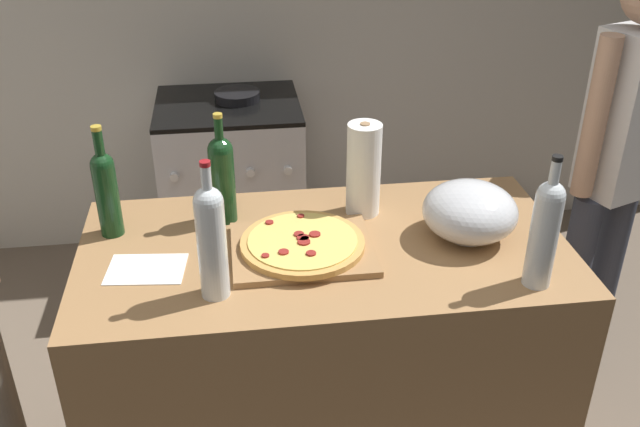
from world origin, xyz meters
The scene contains 13 objects.
ground_plane centered at (0.00, 1.20, -0.01)m, with size 4.70×3.00×0.02m, color #6B5B4C.
counter centered at (-0.01, 0.76, 0.45)m, with size 1.41×0.72×0.90m, color #9E7247.
cutting_board centered at (-0.07, 0.74, 0.91)m, with size 0.40×0.32×0.02m, color #9E7247.
pizza centered at (-0.07, 0.74, 0.93)m, with size 0.35×0.35×0.03m.
mixing_bowl centered at (0.42, 0.75, 0.99)m, with size 0.27×0.27×0.17m.
paper_towel_roll centered at (0.14, 0.95, 1.05)m, with size 0.10×0.10×0.30m.
wine_bottle_amber centered at (-0.32, 0.56, 1.07)m, with size 0.07×0.07×0.38m.
wine_bottle_green centered at (0.52, 0.50, 1.07)m, with size 0.07×0.07×0.37m.
wine_bottle_dark centered at (-0.62, 0.92, 1.05)m, with size 0.07×0.07×0.34m.
wine_bottle_clear centered at (-0.29, 0.95, 1.05)m, with size 0.08×0.08×0.35m.
recipe_sheet centered at (-0.51, 0.70, 0.91)m, with size 0.21×0.15×0.00m, color white.
stove centered at (-0.26, 2.05, 0.44)m, with size 0.64×0.58×0.92m.
person_in_red centered at (1.10, 1.17, 0.90)m, with size 0.35×0.26×1.59m.
Camera 1 is at (-0.25, -0.96, 1.98)m, focal length 39.82 mm.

